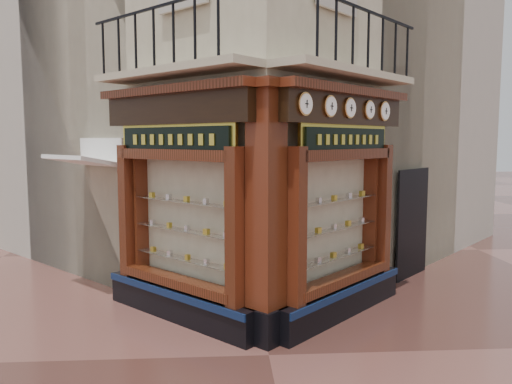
{
  "coord_description": "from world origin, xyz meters",
  "views": [
    {
      "loc": [
        -0.63,
        -6.88,
        3.1
      ],
      "look_at": [
        -0.06,
        2.0,
        2.16
      ],
      "focal_mm": 35.0,
      "sensor_mm": 36.0,
      "label": 1
    }
  ],
  "objects": [
    {
      "name": "ground",
      "position": [
        0.0,
        0.0,
        0.0
      ],
      "size": [
        80.0,
        80.0,
        0.0
      ],
      "primitive_type": "plane",
      "color": "#4B2923",
      "rests_on": "ground"
    },
    {
      "name": "main_building",
      "position": [
        0.0,
        6.16,
        6.0
      ],
      "size": [
        11.31,
        11.31,
        12.0
      ],
      "primitive_type": "cube",
      "rotation": [
        0.0,
        0.0,
        0.79
      ],
      "color": "beige",
      "rests_on": "ground"
    },
    {
      "name": "neighbour_left",
      "position": [
        -2.47,
        8.63,
        5.5
      ],
      "size": [
        11.31,
        11.31,
        11.0
      ],
      "primitive_type": "cube",
      "rotation": [
        0.0,
        0.0,
        0.79
      ],
      "color": "#B2AB9B",
      "rests_on": "ground"
    },
    {
      "name": "neighbour_right",
      "position": [
        2.47,
        8.63,
        5.5
      ],
      "size": [
        11.31,
        11.31,
        11.0
      ],
      "primitive_type": "cube",
      "rotation": [
        0.0,
        0.0,
        0.79
      ],
      "color": "#B2AB9B",
      "rests_on": "ground"
    },
    {
      "name": "shopfront_left",
      "position": [
        -1.41,
        1.57,
        1.98
      ],
      "size": [
        2.86,
        2.86,
        3.98
      ],
      "rotation": [
        0.0,
        0.0,
        2.36
      ],
      "color": "black",
      "rests_on": "ground"
    },
    {
      "name": "shopfront_right",
      "position": [
        1.41,
        1.57,
        1.98
      ],
      "size": [
        2.86,
        2.86,
        3.98
      ],
      "rotation": [
        0.0,
        0.0,
        0.79
      ],
      "color": "black",
      "rests_on": "ground"
    },
    {
      "name": "corner_pilaster",
      "position": [
        0.0,
        0.5,
        1.95
      ],
      "size": [
        0.85,
        0.85,
        3.98
      ],
      "rotation": [
        0.0,
        0.0,
        0.79
      ],
      "color": "black",
      "rests_on": "ground"
    },
    {
      "name": "balcony",
      "position": [
        0.0,
        1.49,
        4.22
      ],
      "size": [
        5.94,
        2.97,
        1.03
      ],
      "color": "beige",
      "rests_on": "ground"
    },
    {
      "name": "clock_a",
      "position": [
        0.57,
        0.46,
        3.62
      ],
      "size": [
        0.28,
        0.28,
        0.35
      ],
      "rotation": [
        0.0,
        0.0,
        0.79
      ],
      "color": "#C98843",
      "rests_on": "ground"
    },
    {
      "name": "clock_b",
      "position": [
        1.04,
        0.94,
        3.62
      ],
      "size": [
        0.28,
        0.28,
        0.35
      ],
      "rotation": [
        0.0,
        0.0,
        0.79
      ],
      "color": "#C98843",
      "rests_on": "ground"
    },
    {
      "name": "clock_c",
      "position": [
        1.46,
        1.36,
        3.62
      ],
      "size": [
        0.28,
        0.28,
        0.34
      ],
      "rotation": [
        0.0,
        0.0,
        0.79
      ],
      "color": "#C98843",
      "rests_on": "ground"
    },
    {
      "name": "clock_d",
      "position": [
        1.93,
        1.82,
        3.62
      ],
      "size": [
        0.27,
        0.27,
        0.33
      ],
      "rotation": [
        0.0,
        0.0,
        0.79
      ],
      "color": "#C98843",
      "rests_on": "ground"
    },
    {
      "name": "clock_e",
      "position": [
        2.33,
        2.23,
        3.62
      ],
      "size": [
        0.29,
        0.29,
        0.36
      ],
      "rotation": [
        0.0,
        0.0,
        0.79
      ],
      "color": "#C98843",
      "rests_on": "ground"
    },
    {
      "name": "awning",
      "position": [
        -3.45,
        3.24,
        0.0
      ],
      "size": [
        1.75,
        1.75,
        0.25
      ],
      "primitive_type": null,
      "rotation": [
        0.19,
        0.0,
        2.36
      ],
      "color": "white",
      "rests_on": "ground"
    },
    {
      "name": "signboard_left",
      "position": [
        -1.46,
        1.51,
        3.1
      ],
      "size": [
        2.07,
        2.07,
        0.55
      ],
      "rotation": [
        0.0,
        0.0,
        2.36
      ],
      "color": "gold",
      "rests_on": "ground"
    },
    {
      "name": "signboard_right",
      "position": [
        1.46,
        1.51,
        3.1
      ],
      "size": [
        1.94,
        1.94,
        0.52
      ],
      "rotation": [
        0.0,
        0.0,
        0.79
      ],
      "color": "gold",
      "rests_on": "ground"
    }
  ]
}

